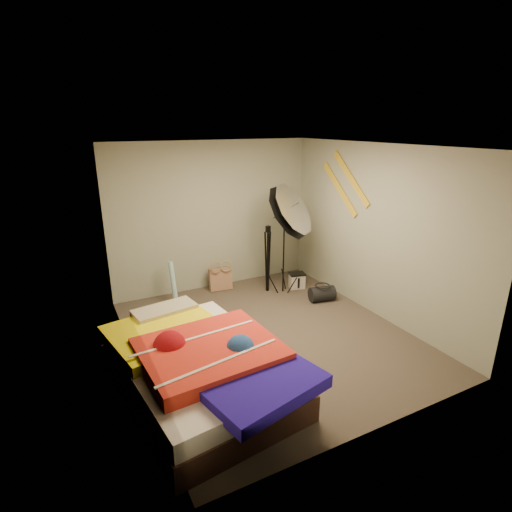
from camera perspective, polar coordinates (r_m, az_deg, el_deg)
floor at (r=5.56m, az=1.94°, el=-11.26°), size 4.00×4.00×0.00m
ceiling at (r=4.83m, az=2.27°, el=15.43°), size 4.00×4.00×0.00m
wall_back at (r=6.81m, az=-6.16°, el=5.61°), size 3.50×0.00×3.50m
wall_front at (r=3.57m, az=18.05°, el=-7.50°), size 3.50×0.00×3.50m
wall_left at (r=4.51m, az=-17.73°, el=-1.95°), size 0.00×4.00×4.00m
wall_right at (r=6.07m, az=16.70°, el=3.34°), size 0.00×4.00×4.00m
tote_bag at (r=6.93m, az=-5.10°, el=-3.28°), size 0.41×0.21×0.40m
wrapping_roll at (r=6.50m, az=-11.74°, el=-3.72°), size 0.11×0.21×0.69m
camera_case at (r=7.03m, az=5.85°, el=-3.59°), size 0.29×0.23×0.25m
duffel_bag at (r=6.59m, az=9.42°, el=-5.34°), size 0.44×0.32×0.25m
wall_stripe_upper at (r=6.36m, az=13.41°, el=10.72°), size 0.02×0.91×0.78m
wall_stripe_lower at (r=6.58m, az=11.87°, el=9.31°), size 0.02×0.91×0.78m
bed at (r=4.42m, az=-8.03°, el=-15.23°), size 1.82×2.46×0.63m
photo_umbrella at (r=6.29m, az=4.46°, el=6.11°), size 0.97×1.11×1.97m
camera_tripod at (r=6.69m, az=1.70°, el=0.24°), size 0.07×0.07×1.15m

